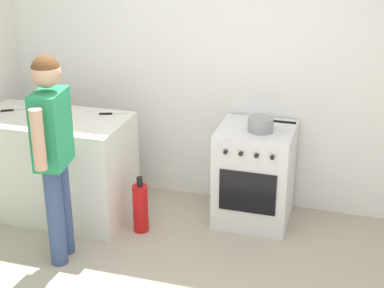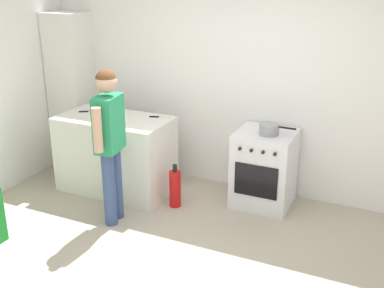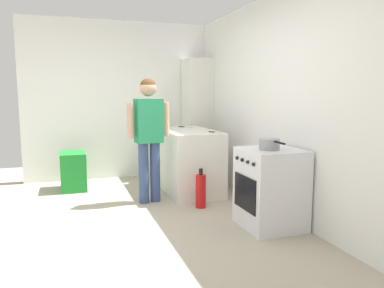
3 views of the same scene
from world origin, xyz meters
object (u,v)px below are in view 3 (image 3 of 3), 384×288
(fire_extinguisher, at_px, (201,191))
(larder_cabinet, at_px, (197,118))
(oven_left, at_px, (271,188))
(recycling_crate_upper, at_px, (73,162))
(person, at_px, (149,130))
(pot, at_px, (270,144))
(recycling_crate_lower, at_px, (74,180))
(knife_chef, at_px, (186,127))
(knife_utility, at_px, (215,132))

(fire_extinguisher, distance_m, larder_cabinet, 2.03)
(oven_left, relative_size, larder_cabinet, 0.42)
(fire_extinguisher, xyz_separation_m, recycling_crate_upper, (-1.44, -1.50, 0.20))
(oven_left, bearing_deg, larder_cabinet, 177.80)
(person, xyz_separation_m, fire_extinguisher, (0.44, 0.56, -0.75))
(pot, xyz_separation_m, fire_extinguisher, (-0.91, -0.42, -0.69))
(person, xyz_separation_m, recycling_crate_upper, (-1.00, -0.94, -0.54))
(recycling_crate_upper, bearing_deg, recycling_crate_lower, 0.00)
(oven_left, relative_size, recycling_crate_upper, 1.63)
(knife_chef, relative_size, recycling_crate_lower, 0.54)
(oven_left, bearing_deg, recycling_crate_upper, -139.50)
(oven_left, distance_m, larder_cabinet, 2.71)
(pot, bearing_deg, knife_utility, -175.77)
(knife_utility, bearing_deg, larder_cabinet, 169.99)
(knife_utility, relative_size, fire_extinguisher, 0.49)
(oven_left, bearing_deg, knife_utility, -173.12)
(recycling_crate_upper, distance_m, larder_cabinet, 2.18)
(recycling_crate_upper, bearing_deg, knife_chef, 82.02)
(pot, height_order, person, person)
(person, distance_m, recycling_crate_upper, 1.48)
(recycling_crate_upper, bearing_deg, pot, 39.18)
(person, bearing_deg, larder_cabinet, 139.68)
(knife_chef, height_order, larder_cabinet, larder_cabinet)
(recycling_crate_upper, relative_size, larder_cabinet, 0.26)
(pot, height_order, knife_utility, pot)
(pot, height_order, knife_chef, pot)
(oven_left, height_order, knife_utility, knife_utility)
(oven_left, height_order, recycling_crate_upper, oven_left)
(pot, height_order, recycling_crate_lower, pot)
(knife_utility, bearing_deg, oven_left, 6.88)
(pot, height_order, fire_extinguisher, pot)
(person, height_order, fire_extinguisher, person)
(pot, bearing_deg, larder_cabinet, 176.68)
(knife_utility, bearing_deg, recycling_crate_lower, -120.62)
(fire_extinguisher, xyz_separation_m, larder_cabinet, (-1.78, 0.58, 0.78))
(person, xyz_separation_m, recycling_crate_lower, (-1.00, -0.94, -0.82))
(oven_left, xyz_separation_m, person, (-1.31, -1.04, 0.54))
(pot, distance_m, knife_chef, 2.13)
(fire_extinguisher, bearing_deg, recycling_crate_lower, -133.94)
(pot, bearing_deg, person, -144.05)
(recycling_crate_lower, bearing_deg, person, 43.11)
(larder_cabinet, bearing_deg, recycling_crate_upper, -80.73)
(knife_utility, distance_m, larder_cabinet, 1.44)
(oven_left, xyz_separation_m, knife_utility, (-1.23, -0.15, 0.48))
(fire_extinguisher, bearing_deg, oven_left, 28.78)
(person, bearing_deg, knife_utility, 84.97)
(knife_chef, bearing_deg, oven_left, 8.01)
(knife_chef, height_order, person, person)
(knife_utility, xyz_separation_m, recycling_crate_upper, (-1.08, -1.83, -0.48))
(fire_extinguisher, bearing_deg, larder_cabinet, 161.95)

